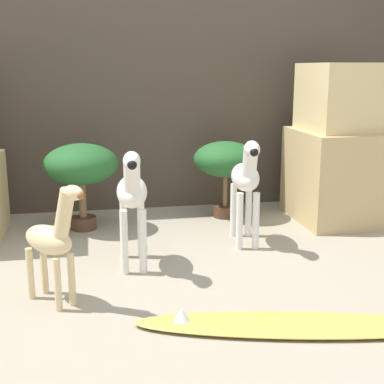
{
  "coord_description": "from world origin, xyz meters",
  "views": [
    {
      "loc": [
        -0.39,
        -2.18,
        1.02
      ],
      "look_at": [
        0.14,
        0.62,
        0.35
      ],
      "focal_mm": 50.0,
      "sensor_mm": 36.0,
      "label": 1
    }
  ],
  "objects": [
    {
      "name": "potted_palm_front",
      "position": [
        -0.46,
        1.19,
        0.41
      ],
      "size": [
        0.47,
        0.47,
        0.55
      ],
      "color": "#513323",
      "rests_on": "ground_plane"
    },
    {
      "name": "wall_back",
      "position": [
        0.0,
        1.69,
        1.1
      ],
      "size": [
        6.4,
        0.08,
        2.2
      ],
      "color": "#473D33",
      "rests_on": "ground_plane"
    },
    {
      "name": "potted_palm_back",
      "position": [
        0.5,
        1.3,
        0.39
      ],
      "size": [
        0.44,
        0.44,
        0.53
      ],
      "color": "#513323",
      "rests_on": "ground_plane"
    },
    {
      "name": "surfboard",
      "position": [
        0.36,
        -0.34,
        0.02
      ],
      "size": [
        1.3,
        0.5,
        0.08
      ],
      "color": "gold",
      "rests_on": "ground_plane"
    },
    {
      "name": "zebra_left",
      "position": [
        -0.2,
        0.46,
        0.39
      ],
      "size": [
        0.18,
        0.47,
        0.64
      ],
      "color": "white",
      "rests_on": "ground_plane"
    },
    {
      "name": "zebra_right",
      "position": [
        0.47,
        0.71,
        0.39
      ],
      "size": [
        0.2,
        0.47,
        0.64
      ],
      "color": "white",
      "rests_on": "ground_plane"
    },
    {
      "name": "giraffe_figurine",
      "position": [
        -0.58,
        0.08,
        0.3
      ],
      "size": [
        0.32,
        0.35,
        0.56
      ],
      "color": "beige",
      "rests_on": "ground_plane"
    },
    {
      "name": "ground_plane",
      "position": [
        0.0,
        0.0,
        0.0
      ],
      "size": [
        14.0,
        14.0,
        0.0
      ],
      "primitive_type": "plane",
      "color": "#9E937F"
    },
    {
      "name": "rock_pillar_right",
      "position": [
        1.23,
        1.11,
        0.47
      ],
      "size": [
        0.57,
        0.67,
        1.04
      ],
      "color": "tan",
      "rests_on": "ground_plane"
    }
  ]
}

